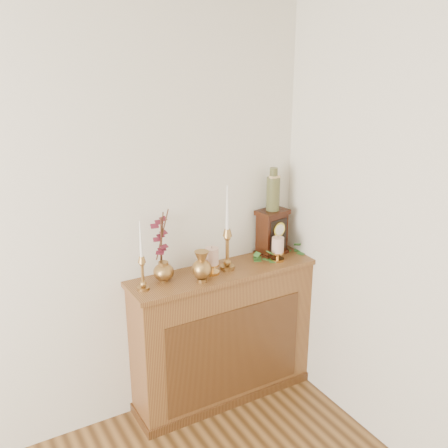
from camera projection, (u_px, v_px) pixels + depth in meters
console_shelf at (224, 338)px, 3.44m from camera, size 1.24×0.34×0.93m
candlestick_left at (142, 268)px, 2.97m from camera, size 0.07×0.07×0.42m
candlestick_center at (227, 242)px, 3.23m from camera, size 0.09×0.09×0.54m
bud_vase at (202, 267)px, 3.09m from camera, size 0.12×0.12×0.19m
ginger_jar at (161, 247)px, 3.09m from camera, size 0.19×0.20×0.46m
pillar_candle_left at (212, 259)px, 3.19m from camera, size 0.09×0.09×0.18m
pillar_candle_right at (278, 248)px, 3.39m from camera, size 0.09×0.09×0.17m
ivy_garland at (279, 255)px, 3.46m from camera, size 0.44×0.18×0.08m
mantel_clock at (272, 232)px, 3.49m from camera, size 0.22×0.17×0.31m
ceramic_vase at (273, 191)px, 3.40m from camera, size 0.09×0.09×0.28m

